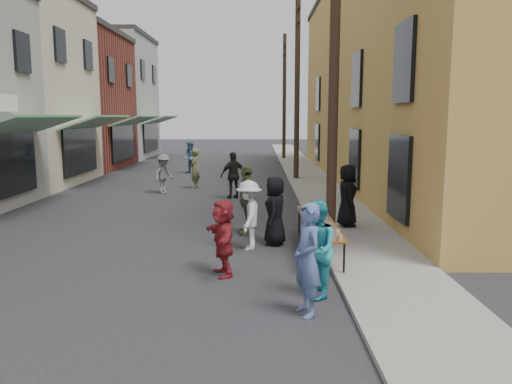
{
  "coord_description": "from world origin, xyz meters",
  "views": [
    {
      "loc": [
        2.39,
        -9.85,
        3.17
      ],
      "look_at": [
        2.34,
        2.42,
        1.3
      ],
      "focal_mm": 35.0,
      "sensor_mm": 36.0,
      "label": 1
    }
  ],
  "objects_px": {
    "utility_pole_far": "(284,98)",
    "guest_front_c": "(316,249)",
    "utility_pole_mid": "(297,89)",
    "guest_front_a": "(275,211)",
    "server": "(347,195)",
    "serving_table": "(318,222)",
    "catering_tray_sausage": "(328,236)",
    "utility_pole_near": "(334,63)"
  },
  "relations": [
    {
      "from": "catering_tray_sausage",
      "to": "guest_front_a",
      "type": "height_order",
      "value": "guest_front_a"
    },
    {
      "from": "guest_front_a",
      "to": "server",
      "type": "bearing_deg",
      "value": 135.56
    },
    {
      "from": "serving_table",
      "to": "server",
      "type": "bearing_deg",
      "value": 65.27
    },
    {
      "from": "guest_front_a",
      "to": "server",
      "type": "height_order",
      "value": "server"
    },
    {
      "from": "utility_pole_mid",
      "to": "guest_front_a",
      "type": "height_order",
      "value": "utility_pole_mid"
    },
    {
      "from": "guest_front_a",
      "to": "serving_table",
      "type": "bearing_deg",
      "value": 61.65
    },
    {
      "from": "catering_tray_sausage",
      "to": "server",
      "type": "xyz_separation_m",
      "value": [
        1.1,
        4.03,
        0.18
      ]
    },
    {
      "from": "utility_pole_mid",
      "to": "server",
      "type": "height_order",
      "value": "utility_pole_mid"
    },
    {
      "from": "catering_tray_sausage",
      "to": "server",
      "type": "distance_m",
      "value": 4.18
    },
    {
      "from": "utility_pole_mid",
      "to": "serving_table",
      "type": "xyz_separation_m",
      "value": [
        -0.5,
        -13.43,
        -3.79
      ]
    },
    {
      "from": "serving_table",
      "to": "catering_tray_sausage",
      "type": "xyz_separation_m",
      "value": [
        -0.0,
        -1.65,
        0.08
      ]
    },
    {
      "from": "catering_tray_sausage",
      "to": "guest_front_c",
      "type": "distance_m",
      "value": 1.38
    },
    {
      "from": "utility_pole_mid",
      "to": "guest_front_c",
      "type": "xyz_separation_m",
      "value": [
        -0.9,
        -16.4,
        -3.63
      ]
    },
    {
      "from": "utility_pole_mid",
      "to": "guest_front_c",
      "type": "bearing_deg",
      "value": -93.14
    },
    {
      "from": "catering_tray_sausage",
      "to": "server",
      "type": "height_order",
      "value": "server"
    },
    {
      "from": "utility_pole_mid",
      "to": "guest_front_a",
      "type": "xyz_separation_m",
      "value": [
        -1.49,
        -12.74,
        -3.65
      ]
    },
    {
      "from": "serving_table",
      "to": "catering_tray_sausage",
      "type": "relative_size",
      "value": 8.0
    },
    {
      "from": "guest_front_c",
      "to": "serving_table",
      "type": "bearing_deg",
      "value": 169.26
    },
    {
      "from": "serving_table",
      "to": "guest_front_a",
      "type": "distance_m",
      "value": 1.22
    },
    {
      "from": "utility_pole_far",
      "to": "guest_front_c",
      "type": "height_order",
      "value": "utility_pole_far"
    },
    {
      "from": "utility_pole_mid",
      "to": "catering_tray_sausage",
      "type": "height_order",
      "value": "utility_pole_mid"
    },
    {
      "from": "utility_pole_far",
      "to": "catering_tray_sausage",
      "type": "bearing_deg",
      "value": -91.06
    },
    {
      "from": "utility_pole_mid",
      "to": "serving_table",
      "type": "distance_m",
      "value": 13.96
    },
    {
      "from": "serving_table",
      "to": "guest_front_a",
      "type": "height_order",
      "value": "guest_front_a"
    },
    {
      "from": "utility_pole_mid",
      "to": "guest_front_a",
      "type": "bearing_deg",
      "value": -96.67
    },
    {
      "from": "utility_pole_near",
      "to": "utility_pole_far",
      "type": "distance_m",
      "value": 24.0
    },
    {
      "from": "utility_pole_far",
      "to": "guest_front_c",
      "type": "xyz_separation_m",
      "value": [
        -0.9,
        -28.4,
        -3.63
      ]
    },
    {
      "from": "utility_pole_mid",
      "to": "utility_pole_near",
      "type": "bearing_deg",
      "value": -90.0
    },
    {
      "from": "utility_pole_near",
      "to": "server",
      "type": "bearing_deg",
      "value": 57.87
    },
    {
      "from": "utility_pole_far",
      "to": "server",
      "type": "xyz_separation_m",
      "value": [
        0.6,
        -23.05,
        -3.53
      ]
    },
    {
      "from": "utility_pole_near",
      "to": "catering_tray_sausage",
      "type": "distance_m",
      "value": 4.85
    },
    {
      "from": "server",
      "to": "utility_pole_mid",
      "type": "bearing_deg",
      "value": 3.1
    },
    {
      "from": "catering_tray_sausage",
      "to": "guest_front_c",
      "type": "xyz_separation_m",
      "value": [
        -0.4,
        -1.32,
        0.08
      ]
    },
    {
      "from": "utility_pole_near",
      "to": "guest_front_c",
      "type": "distance_m",
      "value": 5.77
    },
    {
      "from": "serving_table",
      "to": "catering_tray_sausage",
      "type": "bearing_deg",
      "value": -90.0
    },
    {
      "from": "utility_pole_mid",
      "to": "catering_tray_sausage",
      "type": "xyz_separation_m",
      "value": [
        -0.5,
        -15.08,
        -3.71
      ]
    },
    {
      "from": "utility_pole_far",
      "to": "catering_tray_sausage",
      "type": "relative_size",
      "value": 18.0
    },
    {
      "from": "server",
      "to": "utility_pole_far",
      "type": "bearing_deg",
      "value": 1.49
    },
    {
      "from": "serving_table",
      "to": "catering_tray_sausage",
      "type": "height_order",
      "value": "catering_tray_sausage"
    },
    {
      "from": "server",
      "to": "serving_table",
      "type": "bearing_deg",
      "value": 155.28
    },
    {
      "from": "utility_pole_near",
      "to": "utility_pole_far",
      "type": "xyz_separation_m",
      "value": [
        0.0,
        24.0,
        0.0
      ]
    },
    {
      "from": "utility_pole_mid",
      "to": "utility_pole_far",
      "type": "relative_size",
      "value": 1.0
    }
  ]
}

